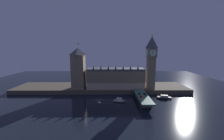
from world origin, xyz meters
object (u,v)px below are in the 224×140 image
victoria_tower (78,68)px  pedestrian_near_rail (139,97)px  car_southbound_trail (144,94)px  boat_upstream (119,101)px  street_lamp_near (140,97)px  boat_downstream (164,97)px  street_lamp_far (135,87)px  car_northbound_trail (141,97)px  clock_tower (151,61)px  car_northbound_lead (139,94)px

victoria_tower → pedestrian_near_rail: 82.01m
victoria_tower → car_southbound_trail: (74.62, -30.79, -22.70)m
car_southbound_trail → pedestrian_near_rail: bearing=-125.1°
boat_upstream → victoria_tower: bearing=144.4°
street_lamp_near → boat_downstream: 40.49m
car_southbound_trail → street_lamp_far: bearing=125.4°
car_northbound_trail → street_lamp_near: street_lamp_near is taller
victoria_tower → boat_downstream: bearing=-14.2°
car_northbound_trail → victoria_tower: bearing=151.0°
car_southbound_trail → pedestrian_near_rail: 13.44m
street_lamp_near → clock_tower: bearing=64.5°
victoria_tower → car_northbound_trail: victoria_tower is taller
victoria_tower → car_northbound_lead: size_ratio=11.61×
car_northbound_trail → boat_downstream: 32.03m
boat_downstream → car_northbound_trail: bearing=-153.9°
car_northbound_lead → car_northbound_trail: car_northbound_trail is taller
car_northbound_lead → pedestrian_near_rail: 12.46m
boat_upstream → car_northbound_lead: bearing=13.2°
victoria_tower → street_lamp_near: size_ratio=9.12×
car_northbound_trail → boat_downstream: (28.30, 13.84, -5.79)m
clock_tower → street_lamp_far: clock_tower is taller
car_northbound_lead → boat_upstream: (-21.20, -4.96, -5.58)m
car_northbound_lead → car_southbound_trail: (5.16, -1.20, 0.12)m
car_southbound_trail → street_lamp_far: size_ratio=0.59×
victoria_tower → pedestrian_near_rail: bearing=-32.0°
pedestrian_near_rail → boat_upstream: (-18.62, 7.23, -5.91)m
street_lamp_far → boat_downstream: size_ratio=0.42×
car_southbound_trail → boat_downstream: bearing=14.8°
clock_tower → street_lamp_near: size_ratio=10.62×
car_northbound_trail → street_lamp_near: size_ratio=0.68×
boat_downstream → car_southbound_trail: bearing=-165.2°
clock_tower → car_southbound_trail: (-13.67, -27.76, -32.00)m
street_lamp_far → street_lamp_near: bearing=-90.0°
street_lamp_far → car_northbound_trail: bearing=-81.2°
pedestrian_near_rail → boat_upstream: bearing=158.8°
street_lamp_near → boat_downstream: street_lamp_near is taller
car_northbound_lead → pedestrian_near_rail: pedestrian_near_rail is taller
clock_tower → car_southbound_trail: 44.51m
car_northbound_trail → street_lamp_far: size_ratio=0.57×
pedestrian_near_rail → car_northbound_lead: bearing=78.1°
car_northbound_lead → boat_downstream: size_ratio=0.28×
victoria_tower → pedestrian_near_rail: (66.89, -41.78, -22.50)m
street_lamp_far → boat_upstream: bearing=-140.2°
victoria_tower → boat_upstream: size_ratio=4.46×
boat_downstream → pedestrian_near_rail: bearing=-151.0°
victoria_tower → car_southbound_trail: victoria_tower is taller
car_northbound_lead → boat_upstream: 22.47m
pedestrian_near_rail → boat_upstream: size_ratio=0.14×
victoria_tower → car_northbound_trail: size_ratio=13.42×
pedestrian_near_rail → street_lamp_near: size_ratio=0.29×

